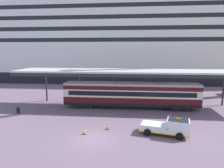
{
  "coord_description": "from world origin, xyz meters",
  "views": [
    {
      "loc": [
        4.07,
        -20.16,
        9.18
      ],
      "look_at": [
        1.14,
        8.66,
        4.5
      ],
      "focal_mm": 33.24,
      "sensor_mm": 36.0,
      "label": 1
    }
  ],
  "objects_px": {
    "cruise_ship": "(66,40)",
    "traffic_cone_mid": "(107,127)",
    "train_carriage": "(131,94)",
    "service_truck": "(169,126)",
    "traffic_cone_near": "(84,131)",
    "quay_bollard": "(18,110)",
    "traffic_cone_far": "(171,118)"
  },
  "relations": [
    {
      "from": "traffic_cone_near",
      "to": "traffic_cone_far",
      "type": "distance_m",
      "value": 11.78
    },
    {
      "from": "traffic_cone_mid",
      "to": "quay_bollard",
      "type": "height_order",
      "value": "quay_bollard"
    },
    {
      "from": "service_truck",
      "to": "traffic_cone_near",
      "type": "bearing_deg",
      "value": -175.43
    },
    {
      "from": "traffic_cone_near",
      "to": "traffic_cone_mid",
      "type": "bearing_deg",
      "value": 34.79
    },
    {
      "from": "cruise_ship",
      "to": "train_carriage",
      "type": "bearing_deg",
      "value": -57.91
    },
    {
      "from": "cruise_ship",
      "to": "traffic_cone_near",
      "type": "xyz_separation_m",
      "value": [
        16.88,
        -46.01,
        -12.41
      ]
    },
    {
      "from": "cruise_ship",
      "to": "traffic_cone_mid",
      "type": "xyz_separation_m",
      "value": [
        19.27,
        -44.35,
        -12.39
      ]
    },
    {
      "from": "cruise_ship",
      "to": "traffic_cone_near",
      "type": "relative_size",
      "value": 223.79
    },
    {
      "from": "traffic_cone_far",
      "to": "traffic_cone_mid",
      "type": "bearing_deg",
      "value": -153.36
    },
    {
      "from": "traffic_cone_mid",
      "to": "quay_bollard",
      "type": "distance_m",
      "value": 14.86
    },
    {
      "from": "train_carriage",
      "to": "traffic_cone_mid",
      "type": "height_order",
      "value": "train_carriage"
    },
    {
      "from": "traffic_cone_mid",
      "to": "train_carriage",
      "type": "bearing_deg",
      "value": 74.65
    },
    {
      "from": "traffic_cone_near",
      "to": "quay_bollard",
      "type": "relative_size",
      "value": 0.71
    },
    {
      "from": "train_carriage",
      "to": "service_truck",
      "type": "height_order",
      "value": "train_carriage"
    },
    {
      "from": "cruise_ship",
      "to": "service_truck",
      "type": "distance_m",
      "value": 53.6
    },
    {
      "from": "service_truck",
      "to": "traffic_cone_mid",
      "type": "distance_m",
      "value": 7.0
    },
    {
      "from": "traffic_cone_near",
      "to": "traffic_cone_far",
      "type": "relative_size",
      "value": 0.9
    },
    {
      "from": "traffic_cone_near",
      "to": "quay_bollard",
      "type": "bearing_deg",
      "value": 149.91
    },
    {
      "from": "cruise_ship",
      "to": "traffic_cone_mid",
      "type": "bearing_deg",
      "value": -66.52
    },
    {
      "from": "traffic_cone_mid",
      "to": "traffic_cone_far",
      "type": "relative_size",
      "value": 0.94
    },
    {
      "from": "traffic_cone_near",
      "to": "quay_bollard",
      "type": "height_order",
      "value": "quay_bollard"
    },
    {
      "from": "train_carriage",
      "to": "traffic_cone_mid",
      "type": "xyz_separation_m",
      "value": [
        -2.6,
        -9.47,
        -1.95
      ]
    },
    {
      "from": "service_truck",
      "to": "traffic_cone_mid",
      "type": "relative_size",
      "value": 7.65
    },
    {
      "from": "train_carriage",
      "to": "traffic_cone_near",
      "type": "xyz_separation_m",
      "value": [
        -4.99,
        -11.14,
        -1.97
      ]
    },
    {
      "from": "train_carriage",
      "to": "service_truck",
      "type": "relative_size",
      "value": 3.86
    },
    {
      "from": "train_carriage",
      "to": "cruise_ship",
      "type": "bearing_deg",
      "value": 122.09
    },
    {
      "from": "traffic_cone_near",
      "to": "service_truck",
      "type": "bearing_deg",
      "value": 4.57
    },
    {
      "from": "traffic_cone_near",
      "to": "quay_bollard",
      "type": "xyz_separation_m",
      "value": [
        -11.59,
        6.71,
        0.18
      ]
    },
    {
      "from": "quay_bollard",
      "to": "cruise_ship",
      "type": "bearing_deg",
      "value": 97.67
    },
    {
      "from": "train_carriage",
      "to": "traffic_cone_far",
      "type": "relative_size",
      "value": 27.81
    },
    {
      "from": "service_truck",
      "to": "traffic_cone_near",
      "type": "distance_m",
      "value": 9.35
    },
    {
      "from": "cruise_ship",
      "to": "train_carriage",
      "type": "relative_size",
      "value": 7.21
    }
  ]
}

